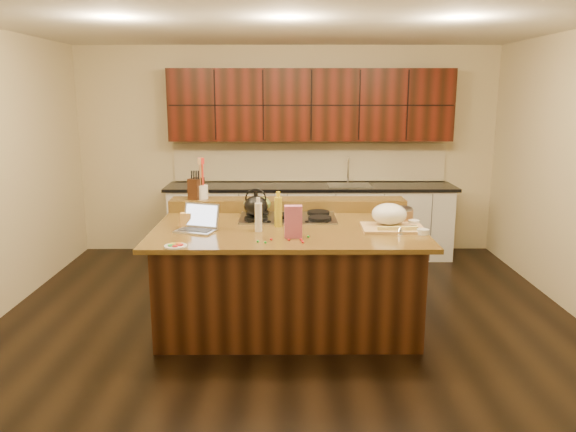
{
  "coord_description": "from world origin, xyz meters",
  "views": [
    {
      "loc": [
        -0.02,
        -4.96,
        2.1
      ],
      "look_at": [
        0.0,
        0.05,
        1.0
      ],
      "focal_mm": 35.0,
      "sensor_mm": 36.0,
      "label": 1
    }
  ],
  "objects": [
    {
      "name": "gumdrop_3",
      "position": [
        -0.19,
        -0.61,
        0.93
      ],
      "size": [
        0.02,
        0.02,
        0.02
      ],
      "primitive_type": "ellipsoid",
      "color": "#198C26",
      "rests_on": "island"
    },
    {
      "name": "kitchen_timer",
      "position": [
        0.96,
        -0.3,
        0.96
      ],
      "size": [
        0.1,
        0.1,
        0.07
      ],
      "primitive_type": "cone",
      "rotation": [
        0.0,
        0.0,
        0.25
      ],
      "color": "silver",
      "rests_on": "island"
    },
    {
      "name": "pink_bag",
      "position": [
        0.04,
        -0.42,
        1.06
      ],
      "size": [
        0.15,
        0.08,
        0.27
      ],
      "primitive_type": "cube",
      "rotation": [
        0.0,
        0.0,
        0.04
      ],
      "color": "#B85678",
      "rests_on": "island"
    },
    {
      "name": "candy_plate",
      "position": [
        -0.89,
        -0.71,
        0.93
      ],
      "size": [
        0.24,
        0.24,
        0.01
      ],
      "primitive_type": "cylinder",
      "rotation": [
        0.0,
        0.0,
        -0.39
      ],
      "color": "white",
      "rests_on": "island"
    },
    {
      "name": "gumdrop_7",
      "position": [
        0.17,
        -0.43,
        0.93
      ],
      "size": [
        0.02,
        0.02,
        0.02
      ],
      "primitive_type": "ellipsoid",
      "color": "#198C26",
      "rests_on": "island"
    },
    {
      "name": "oil_bottle",
      "position": [
        -0.09,
        -0.03,
        1.06
      ],
      "size": [
        0.07,
        0.07,
        0.27
      ],
      "primitive_type": "cylinder",
      "rotation": [
        0.0,
        0.0,
        -0.02
      ],
      "color": "gold",
      "rests_on": "island"
    },
    {
      "name": "room",
      "position": [
        0.0,
        0.0,
        1.35
      ],
      "size": [
        5.52,
        5.02,
        2.72
      ],
      "color": "black",
      "rests_on": "ground"
    },
    {
      "name": "back_counter",
      "position": [
        0.3,
        2.23,
        0.98
      ],
      "size": [
        3.7,
        0.66,
        2.4
      ],
      "color": "silver",
      "rests_on": "ground"
    },
    {
      "name": "laptop",
      "position": [
        -0.79,
        -0.17,
        0.98
      ],
      "size": [
        0.4,
        0.35,
        0.23
      ],
      "rotation": [
        0.0,
        0.0,
        -0.33
      ],
      "color": "#B7B7BC",
      "rests_on": "island"
    },
    {
      "name": "package_box",
      "position": [
        -0.91,
        -0.06,
        0.99
      ],
      "size": [
        0.1,
        0.07,
        0.14
      ],
      "primitive_type": "cube",
      "rotation": [
        0.0,
        0.0,
        0.04
      ],
      "color": "#E8AC52",
      "rests_on": "island"
    },
    {
      "name": "back_ledge",
      "position": [
        0.0,
        0.7,
        0.98
      ],
      "size": [
        2.4,
        0.3,
        0.12
      ],
      "primitive_type": "cube",
      "color": "black",
      "rests_on": "island"
    },
    {
      "name": "gumdrop_1",
      "position": [
        -0.25,
        -0.58,
        0.93
      ],
      "size": [
        0.02,
        0.02,
        0.02
      ],
      "primitive_type": "ellipsoid",
      "color": "#198C26",
      "rests_on": "island"
    },
    {
      "name": "gumdrop_2",
      "position": [
        0.12,
        -0.61,
        0.93
      ],
      "size": [
        0.02,
        0.02,
        0.02
      ],
      "primitive_type": "ellipsoid",
      "color": "red",
      "rests_on": "island"
    },
    {
      "name": "gumdrop_8",
      "position": [
        0.1,
        -0.52,
        0.93
      ],
      "size": [
        0.02,
        0.02,
        0.02
      ],
      "primitive_type": "ellipsoid",
      "color": "red",
      "rests_on": "island"
    },
    {
      "name": "utensil_crock",
      "position": [
        -0.88,
        0.7,
        1.11
      ],
      "size": [
        0.13,
        0.13,
        0.14
      ],
      "primitive_type": "cylinder",
      "rotation": [
        0.0,
        0.0,
        0.13
      ],
      "color": "white",
      "rests_on": "back_ledge"
    },
    {
      "name": "gumdrop_5",
      "position": [
        0.0,
        -0.43,
        0.93
      ],
      "size": [
        0.02,
        0.02,
        0.02
      ],
      "primitive_type": "ellipsoid",
      "color": "#198C26",
      "rests_on": "island"
    },
    {
      "name": "kettle",
      "position": [
        -0.3,
        0.17,
        1.07
      ],
      "size": [
        0.23,
        0.23,
        0.2
      ],
      "primitive_type": "ellipsoid",
      "rotation": [
        0.0,
        0.0,
        -0.03
      ],
      "color": "black",
      "rests_on": "cooktop"
    },
    {
      "name": "cooktop",
      "position": [
        0.0,
        0.3,
        0.94
      ],
      "size": [
        0.92,
        0.52,
        0.05
      ],
      "color": "gray",
      "rests_on": "island"
    },
    {
      "name": "knife_block",
      "position": [
        -0.94,
        0.7,
        1.15
      ],
      "size": [
        0.16,
        0.2,
        0.21
      ],
      "primitive_type": "cube",
      "rotation": [
        0.0,
        0.0,
        -0.35
      ],
      "color": "black",
      "rests_on": "back_ledge"
    },
    {
      "name": "wooden_tray",
      "position": [
        0.91,
        -0.08,
        1.02
      ],
      "size": [
        0.55,
        0.44,
        0.22
      ],
      "rotation": [
        0.0,
        0.0,
        -0.02
      ],
      "color": "tan",
      "rests_on": "island"
    },
    {
      "name": "strainer_bowl",
      "position": [
        1.08,
        0.29,
        0.97
      ],
      "size": [
        0.31,
        0.31,
        0.09
      ],
      "primitive_type": "cylinder",
      "rotation": [
        0.0,
        0.0,
        -0.38
      ],
      "color": "#996B3F",
      "rests_on": "island"
    },
    {
      "name": "gumdrop_4",
      "position": [
        0.11,
        -0.58,
        0.93
      ],
      "size": [
        0.02,
        0.02,
        0.02
      ],
      "primitive_type": "ellipsoid",
      "color": "red",
      "rests_on": "island"
    },
    {
      "name": "gumdrop_6",
      "position": [
        -0.14,
        -0.52,
        0.93
      ],
      "size": [
        0.02,
        0.02,
        0.02
      ],
      "primitive_type": "ellipsoid",
      "color": "red",
      "rests_on": "island"
    },
    {
      "name": "island",
      "position": [
        0.0,
        0.0,
        0.46
      ],
      "size": [
        2.4,
        1.6,
        0.92
      ],
      "color": "black",
      "rests_on": "ground"
    },
    {
      "name": "green_bowl",
      "position": [
        -0.3,
        0.43,
        1.04
      ],
      "size": [
        0.3,
        0.3,
        0.15
      ],
      "primitive_type": "ellipsoid",
      "rotation": [
        0.0,
        0.0,
        -0.13
      ],
      "color": "#5C702D",
      "rests_on": "cooktop"
    },
    {
      "name": "ramekin_b",
      "position": [
        1.15,
        0.03,
        0.94
      ],
      "size": [
        0.11,
        0.11,
        0.04
      ],
      "primitive_type": "cylinder",
      "rotation": [
        0.0,
        0.0,
        0.11
      ],
      "color": "white",
      "rests_on": "island"
    },
    {
      "name": "ramekin_c",
      "position": [
        0.88,
        0.21,
        0.94
      ],
      "size": [
        0.13,
        0.13,
        0.04
      ],
      "primitive_type": "cylinder",
      "rotation": [
        0.0,
        0.0,
        0.36
      ],
      "color": "white",
      "rests_on": "island"
    },
    {
      "name": "gumdrop_0",
      "position": [
        0.0,
        -0.53,
        0.93
      ],
      "size": [
        0.02,
        0.02,
        0.02
      ],
      "primitive_type": "ellipsoid",
      "color": "red",
      "rests_on": "island"
    },
    {
      "name": "vinegar_bottle",
      "position": [
        -0.26,
        -0.21,
        1.04
      ],
      "size": [
        0.07,
        0.07,
        0.25
      ],
      "primitive_type": "cylinder",
      "rotation": [
        0.0,
        0.0,
        0.09
      ],
      "color": "silver",
      "rests_on": "island"
    },
    {
      "name": "ramekin_a",
      "position": [
        1.15,
        -0.32,
        0.94
      ],
      "size": [
        0.12,
        0.12,
        0.04
      ],
      "primitive_type": "cylinder",
      "rotation": [
        0.0,
        0.0,
        -0.19
      ],
      "color": "white",
      "rests_on": "island"
    }
  ]
}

